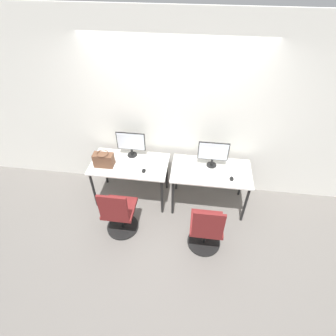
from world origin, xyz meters
The scene contains 13 objects.
ground_plane centered at (0.00, 0.00, 0.00)m, with size 20.00×20.00×0.00m, color slate.
wall_back centered at (0.00, 0.78, 1.40)m, with size 12.00×0.05×2.80m.
desk_left centered at (-0.63, 0.33, 0.66)m, with size 1.19×0.66×0.74m.
monitor_left centered at (-0.63, 0.54, 0.98)m, with size 0.45×0.16×0.42m.
keyboard_left centered at (-0.63, 0.20, 0.75)m, with size 0.41×0.15×0.02m.
mouse_left centered at (-0.37, 0.17, 0.76)m, with size 0.06×0.09×0.03m.
office_chair_left centered at (-0.64, -0.38, 0.38)m, with size 0.48×0.48×0.91m.
desk_right centered at (0.63, 0.33, 0.66)m, with size 1.19×0.66×0.74m.
monitor_right centered at (0.63, 0.45, 0.98)m, with size 0.45×0.16×0.42m.
keyboard_right centered at (0.63, 0.18, 0.75)m, with size 0.41×0.15×0.02m.
mouse_right centered at (0.92, 0.17, 0.76)m, with size 0.06×0.09×0.03m.
office_chair_right centered at (0.60, -0.49, 0.38)m, with size 0.48×0.48×0.91m.
handbag centered at (-0.99, 0.23, 0.86)m, with size 0.30×0.18×0.25m.
Camera 1 is at (0.36, -2.65, 3.37)m, focal length 28.00 mm.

